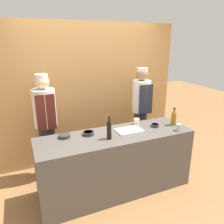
{
  "coord_description": "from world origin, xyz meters",
  "views": [
    {
      "loc": [
        -1.13,
        -2.48,
        2.1
      ],
      "look_at": [
        0.0,
        0.13,
        1.16
      ],
      "focal_mm": 35.0,
      "sensor_mm": 36.0,
      "label": 1
    }
  ],
  "objects_px": {
    "cup_steel": "(178,127)",
    "chef_left": "(46,124)",
    "bottle_amber": "(174,118)",
    "cup_cream": "(137,122)",
    "bottle_soy": "(109,130)",
    "chef_right": "(141,110)",
    "cutting_board": "(129,130)",
    "sauce_bowl_red": "(64,136)",
    "sauce_bowl_white": "(155,125)",
    "sauce_bowl_green": "(88,133)"
  },
  "relations": [
    {
      "from": "sauce_bowl_red",
      "to": "sauce_bowl_white",
      "type": "bearing_deg",
      "value": -6.73
    },
    {
      "from": "chef_left",
      "to": "sauce_bowl_green",
      "type": "bearing_deg",
      "value": -51.71
    },
    {
      "from": "sauce_bowl_green",
      "to": "cup_cream",
      "type": "height_order",
      "value": "cup_cream"
    },
    {
      "from": "sauce_bowl_red",
      "to": "chef_right",
      "type": "bearing_deg",
      "value": 20.59
    },
    {
      "from": "cup_cream",
      "to": "sauce_bowl_red",
      "type": "bearing_deg",
      "value": -178.37
    },
    {
      "from": "sauce_bowl_green",
      "to": "chef_left",
      "type": "distance_m",
      "value": 0.77
    },
    {
      "from": "cup_steel",
      "to": "cup_cream",
      "type": "distance_m",
      "value": 0.61
    },
    {
      "from": "cup_steel",
      "to": "chef_left",
      "type": "height_order",
      "value": "chef_left"
    },
    {
      "from": "sauce_bowl_white",
      "to": "sauce_bowl_red",
      "type": "bearing_deg",
      "value": 173.27
    },
    {
      "from": "bottle_amber",
      "to": "chef_left",
      "type": "relative_size",
      "value": 0.16
    },
    {
      "from": "chef_left",
      "to": "chef_right",
      "type": "relative_size",
      "value": 0.99
    },
    {
      "from": "sauce_bowl_white",
      "to": "chef_right",
      "type": "height_order",
      "value": "chef_right"
    },
    {
      "from": "cup_cream",
      "to": "chef_right",
      "type": "height_order",
      "value": "chef_right"
    },
    {
      "from": "cutting_board",
      "to": "bottle_soy",
      "type": "xyz_separation_m",
      "value": [
        -0.36,
        -0.12,
        0.11
      ]
    },
    {
      "from": "cup_steel",
      "to": "cup_cream",
      "type": "bearing_deg",
      "value": 134.23
    },
    {
      "from": "sauce_bowl_green",
      "to": "bottle_amber",
      "type": "relative_size",
      "value": 0.56
    },
    {
      "from": "sauce_bowl_white",
      "to": "cutting_board",
      "type": "relative_size",
      "value": 0.31
    },
    {
      "from": "cutting_board",
      "to": "sauce_bowl_green",
      "type": "bearing_deg",
      "value": 169.84
    },
    {
      "from": "cup_steel",
      "to": "chef_right",
      "type": "relative_size",
      "value": 0.06
    },
    {
      "from": "cup_steel",
      "to": "chef_left",
      "type": "relative_size",
      "value": 0.06
    },
    {
      "from": "bottle_soy",
      "to": "sauce_bowl_white",
      "type": "bearing_deg",
      "value": 8.34
    },
    {
      "from": "cutting_board",
      "to": "chef_right",
      "type": "distance_m",
      "value": 0.93
    },
    {
      "from": "cutting_board",
      "to": "cup_steel",
      "type": "bearing_deg",
      "value": -22.13
    },
    {
      "from": "cutting_board",
      "to": "bottle_amber",
      "type": "relative_size",
      "value": 1.35
    },
    {
      "from": "chef_left",
      "to": "chef_right",
      "type": "bearing_deg",
      "value": 0.0
    },
    {
      "from": "sauce_bowl_red",
      "to": "bottle_amber",
      "type": "xyz_separation_m",
      "value": [
        1.61,
        -0.2,
        0.08
      ]
    },
    {
      "from": "cup_cream",
      "to": "chef_left",
      "type": "xyz_separation_m",
      "value": [
        -1.26,
        0.53,
        -0.03
      ]
    },
    {
      "from": "bottle_soy",
      "to": "chef_right",
      "type": "height_order",
      "value": "chef_right"
    },
    {
      "from": "cutting_board",
      "to": "bottle_soy",
      "type": "bearing_deg",
      "value": -160.71
    },
    {
      "from": "sauce_bowl_green",
      "to": "cutting_board",
      "type": "xyz_separation_m",
      "value": [
        0.57,
        -0.1,
        -0.02
      ]
    },
    {
      "from": "sauce_bowl_red",
      "to": "cup_steel",
      "type": "distance_m",
      "value": 1.58
    },
    {
      "from": "bottle_amber",
      "to": "cup_cream",
      "type": "height_order",
      "value": "bottle_amber"
    },
    {
      "from": "bottle_soy",
      "to": "chef_right",
      "type": "xyz_separation_m",
      "value": [
        0.96,
        0.83,
        -0.09
      ]
    },
    {
      "from": "sauce_bowl_red",
      "to": "sauce_bowl_green",
      "type": "height_order",
      "value": "sauce_bowl_green"
    },
    {
      "from": "bottle_amber",
      "to": "chef_right",
      "type": "xyz_separation_m",
      "value": [
        -0.12,
        0.76,
        -0.08
      ]
    },
    {
      "from": "bottle_amber",
      "to": "sauce_bowl_white",
      "type": "bearing_deg",
      "value": 171.59
    },
    {
      "from": "cup_steel",
      "to": "sauce_bowl_red",
      "type": "bearing_deg",
      "value": 165.07
    },
    {
      "from": "sauce_bowl_white",
      "to": "cutting_board",
      "type": "height_order",
      "value": "sauce_bowl_white"
    },
    {
      "from": "sauce_bowl_red",
      "to": "chef_left",
      "type": "relative_size",
      "value": 0.09
    },
    {
      "from": "sauce_bowl_white",
      "to": "bottle_soy",
      "type": "distance_m",
      "value": 0.8
    },
    {
      "from": "bottle_soy",
      "to": "cup_steel",
      "type": "height_order",
      "value": "bottle_soy"
    },
    {
      "from": "bottle_soy",
      "to": "chef_left",
      "type": "xyz_separation_m",
      "value": [
        -0.69,
        0.83,
        -0.1
      ]
    },
    {
      "from": "cutting_board",
      "to": "chef_left",
      "type": "height_order",
      "value": "chef_left"
    },
    {
      "from": "chef_right",
      "to": "sauce_bowl_white",
      "type": "bearing_deg",
      "value": -104.14
    },
    {
      "from": "cup_steel",
      "to": "bottle_amber",
      "type": "bearing_deg",
      "value": 69.85
    },
    {
      "from": "cup_cream",
      "to": "bottle_soy",
      "type": "bearing_deg",
      "value": -152.36
    },
    {
      "from": "sauce_bowl_green",
      "to": "cup_cream",
      "type": "bearing_deg",
      "value": 5.45
    },
    {
      "from": "sauce_bowl_white",
      "to": "cutting_board",
      "type": "bearing_deg",
      "value": 178.7
    },
    {
      "from": "bottle_amber",
      "to": "cup_cream",
      "type": "distance_m",
      "value": 0.56
    },
    {
      "from": "sauce_bowl_white",
      "to": "bottle_soy",
      "type": "bearing_deg",
      "value": -171.66
    }
  ]
}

